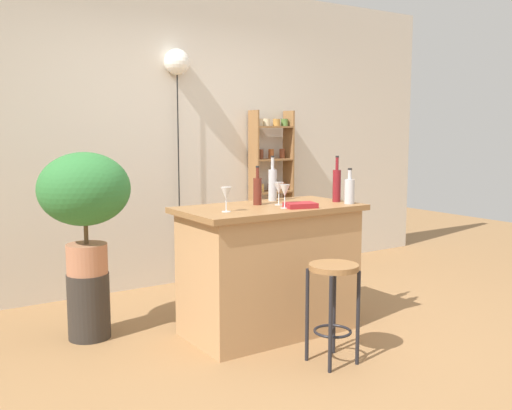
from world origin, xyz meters
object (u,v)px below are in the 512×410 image
wine_glass_left (279,189)px  wine_glass_center (285,191)px  bottle_wine_red (337,184)px  bottle_vinegar (273,184)px  cookbook (300,205)px  bar_stool (333,291)px  pendant_globe_light (177,64)px  spice_shelf (271,193)px  plant_stool (89,306)px  bottle_spirits_clear (257,190)px  potted_plant (85,195)px  wine_glass_right (226,194)px  bottle_sauce_amber (349,190)px

wine_glass_left → wine_glass_center: (-0.06, -0.16, 0.00)m
bottle_wine_red → bottle_vinegar: bearing=139.9°
cookbook → bar_stool: bearing=-89.0°
wine_glass_left → pendant_globe_light: bearing=91.5°
bottle_vinegar → spice_shelf: bearing=55.2°
bottle_wine_red → wine_glass_center: bearing=-172.6°
pendant_globe_light → bar_stool: bearing=-91.3°
plant_stool → cookbook: (1.26, -0.78, 0.70)m
bottle_spirits_clear → potted_plant: bearing=156.2°
bar_stool → wine_glass_right: (-0.40, 0.61, 0.57)m
bar_stool → pendant_globe_light: pendant_globe_light is taller
bottle_vinegar → bottle_sauce_amber: size_ratio=1.32×
potted_plant → bottle_wine_red: 1.81m
bar_stool → bottle_sauce_amber: 0.92m
plant_stool → bottle_vinegar: 1.59m
wine_glass_left → pendant_globe_light: (-0.04, 1.53, 1.00)m
bottle_sauce_amber → pendant_globe_light: 2.10m
spice_shelf → wine_glass_right: (-1.47, -1.58, 0.23)m
bottle_sauce_amber → wine_glass_center: 0.54m
bottle_sauce_amber → bottle_spirits_clear: (-0.59, 0.32, 0.01)m
pendant_globe_light → plant_stool: bearing=-140.9°
potted_plant → bottle_vinegar: bearing=-15.1°
bottle_vinegar → bottle_spirits_clear: bearing=-150.1°
plant_stool → wine_glass_left: (1.22, -0.57, 0.80)m
bottle_spirits_clear → bottle_wine_red: 0.62m
bottle_wine_red → wine_glass_left: bearing=169.1°
wine_glass_left → cookbook: wine_glass_left is taller
bottle_spirits_clear → spice_shelf: bearing=51.7°
bottle_vinegar → wine_glass_left: 0.24m
plant_stool → potted_plant: bearing=0.0°
bottle_vinegar → wine_glass_left: (-0.10, -0.22, -0.01)m
wine_glass_center → bar_stool: bearing=-92.6°
plant_stool → wine_glass_right: size_ratio=2.81×
bar_stool → plant_stool: (-1.13, 1.27, -0.23)m
potted_plant → wine_glass_right: (0.72, -0.67, 0.02)m
plant_stool → wine_glass_left: wine_glass_left is taller
potted_plant → pendant_globe_light: 1.83m
spice_shelf → bottle_vinegar: bearing=-124.8°
bottle_sauce_amber → pendant_globe_light: (-0.51, 1.76, 1.02)m
spice_shelf → bottle_sauce_amber: spice_shelf is taller
bottle_wine_red → cookbook: 0.46m
potted_plant → wine_glass_left: bearing=-25.2°
bottle_wine_red → wine_glass_right: (-0.96, -0.00, -0.01)m
bottle_sauce_amber → bottle_spirits_clear: bearing=151.6°
wine_glass_right → pendant_globe_light: (0.46, 1.63, 1.00)m
bottle_wine_red → wine_glass_right: size_ratio=2.09×
spice_shelf → wine_glass_center: bearing=-122.4°
bar_stool → cookbook: (0.13, 0.50, 0.47)m
potted_plant → wine_glass_center: size_ratio=5.14×
bottle_wine_red → cookbook: bearing=-165.4°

